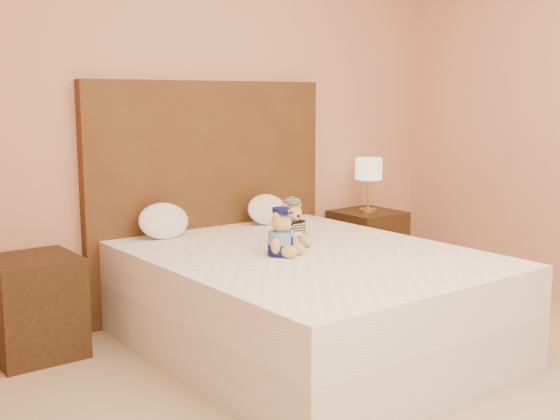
# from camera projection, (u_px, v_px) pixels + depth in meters

# --- Properties ---
(room_walls) EXTENTS (4.04, 4.52, 2.72)m
(room_walls) POSITION_uv_depth(u_px,v_px,m) (416.00, 3.00, 3.09)
(room_walls) COLOR tan
(room_walls) RESTS_ON ground
(bed) EXTENTS (1.60, 2.00, 0.55)m
(bed) POSITION_uv_depth(u_px,v_px,m) (307.00, 300.00, 3.92)
(bed) COLOR white
(bed) RESTS_ON ground
(headboard) EXTENTS (1.75, 0.08, 1.50)m
(headboard) POSITION_uv_depth(u_px,v_px,m) (210.00, 196.00, 4.63)
(headboard) COLOR #523618
(headboard) RESTS_ON ground
(nightstand_left) EXTENTS (0.45, 0.45, 0.55)m
(nightstand_left) POSITION_uv_depth(u_px,v_px,m) (35.00, 307.00, 3.80)
(nightstand_left) COLOR #392612
(nightstand_left) RESTS_ON ground
(nightstand_right) EXTENTS (0.45, 0.45, 0.55)m
(nightstand_right) POSITION_uv_depth(u_px,v_px,m) (367.00, 247.00, 5.29)
(nightstand_right) COLOR #392612
(nightstand_right) RESTS_ON ground
(lamp) EXTENTS (0.20, 0.20, 0.40)m
(lamp) POSITION_uv_depth(u_px,v_px,m) (369.00, 172.00, 5.20)
(lamp) COLOR gold
(lamp) RESTS_ON nightstand_right
(teddy_police) EXTENTS (0.28, 0.28, 0.26)m
(teddy_police) POSITION_uv_depth(u_px,v_px,m) (281.00, 232.00, 3.78)
(teddy_police) COLOR #B68D46
(teddy_police) RESTS_ON bed
(teddy_prisoner) EXTENTS (0.26, 0.25, 0.26)m
(teddy_prisoner) POSITION_uv_depth(u_px,v_px,m) (292.00, 223.00, 4.03)
(teddy_prisoner) COLOR #B68D46
(teddy_prisoner) RESTS_ON bed
(pillow_left) EXTENTS (0.33, 0.21, 0.23)m
(pillow_left) POSITION_uv_depth(u_px,v_px,m) (164.00, 219.00, 4.24)
(pillow_left) COLOR white
(pillow_left) RESTS_ON bed
(pillow_right) EXTENTS (0.31, 0.20, 0.22)m
(pillow_right) POSITION_uv_depth(u_px,v_px,m) (267.00, 208.00, 4.71)
(pillow_right) COLOR white
(pillow_right) RESTS_ON bed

